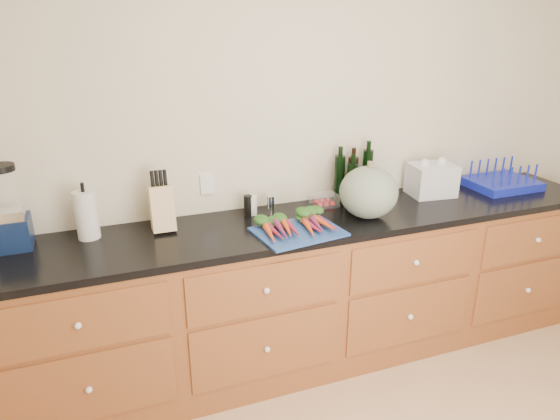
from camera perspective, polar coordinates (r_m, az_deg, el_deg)
name	(u,v)px	position (r m, az deg, el deg)	size (l,w,h in m)	color
wall_back	(301,144)	(3.07, 2.44, 7.55)	(4.10, 0.05, 2.60)	beige
cabinets	(320,291)	(3.11, 4.56, -9.25)	(3.60, 0.64, 0.90)	brown
countertop	(322,220)	(2.91, 4.79, -1.19)	(3.64, 0.62, 0.04)	black
cutting_board	(298,232)	(2.68, 2.09, -2.49)	(0.45, 0.34, 0.01)	#21448D
carrots	(295,223)	(2.71, 1.74, -1.55)	(0.40, 0.30, 0.06)	#E44F1A
squash	(369,192)	(2.89, 10.10, 2.01)	(0.33, 0.33, 0.30)	slate
blender_appliance	(8,213)	(2.77, -28.62, -0.28)	(0.17, 0.17, 0.43)	#0D1C41
paper_towel	(86,215)	(2.76, -21.24, -0.54)	(0.11, 0.11, 0.25)	silver
knife_block	(162,208)	(2.76, -13.35, 0.20)	(0.12, 0.12, 0.24)	tan
grinder_salt	(253,205)	(2.91, -3.14, 0.55)	(0.05, 0.05, 0.12)	silver
grinder_pepper	(248,205)	(2.90, -3.68, 0.53)	(0.05, 0.05, 0.12)	black
canister_chrome	(270,204)	(2.95, -1.09, 0.68)	(0.04, 0.04, 0.10)	silver
tomato_box	(325,200)	(3.07, 5.11, 1.14)	(0.15, 0.12, 0.07)	white
bottles	(353,178)	(3.16, 8.35, 3.61)	(0.26, 0.13, 0.31)	black
grocery_bag	(431,180)	(3.38, 16.92, 3.33)	(0.28, 0.22, 0.20)	silver
dish_rack	(501,181)	(3.71, 23.97, 3.01)	(0.44, 0.35, 0.17)	#1320AD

